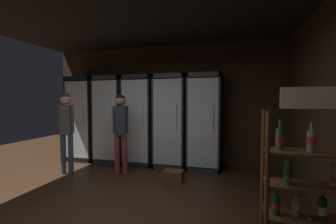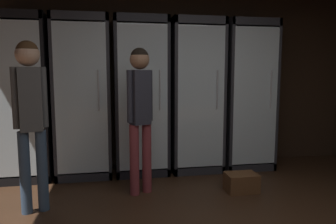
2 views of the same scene
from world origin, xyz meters
TOP-DOWN VIEW (x-y plane):
  - wall_back at (0.00, 3.03)m, footprint 6.00×0.06m
  - wall_right at (2.63, 0.80)m, footprint 0.06×7.60m
  - ceiling_panel at (0.00, 1.00)m, footprint 6.00×8.00m
  - cooler_far_left at (-2.12, 2.72)m, footprint 0.70×0.64m
  - cooler_left at (-1.37, 2.72)m, footprint 0.70×0.64m
  - cooler_center at (-0.62, 2.72)m, footprint 0.70×0.64m
  - cooler_right at (0.14, 2.72)m, footprint 0.70×0.64m
  - cooler_far_right at (0.89, 2.72)m, footprint 0.70×0.64m
  - shopper_near at (-1.76, 1.59)m, footprint 0.30×0.22m
  - shopper_far at (-0.70, 1.89)m, footprint 0.29×0.22m
  - wine_rack_wall at (2.19, 0.06)m, footprint 0.83×0.34m
  - wine_crate_floor at (0.44, 1.73)m, footprint 0.36×0.25m

SIDE VIEW (x-z plane):
  - wine_crate_floor at x=0.44m, z-range 0.00..0.21m
  - wine_rack_wall at x=2.19m, z-range -0.17..1.45m
  - shopper_far at x=-0.70m, z-range 0.20..1.82m
  - cooler_left at x=-1.37m, z-range -0.03..2.05m
  - cooler_center at x=-0.62m, z-range -0.03..2.05m
  - cooler_right at x=0.14m, z-range -0.02..2.05m
  - cooler_far_left at x=-2.12m, z-range -0.02..2.05m
  - cooler_far_right at x=0.89m, z-range -0.02..2.06m
  - shopper_near at x=-1.76m, z-range 0.21..1.87m
  - wall_back at x=0.00m, z-range 0.00..2.80m
  - wall_right at x=2.63m, z-range 0.00..2.80m
  - ceiling_panel at x=0.00m, z-range 2.80..2.86m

